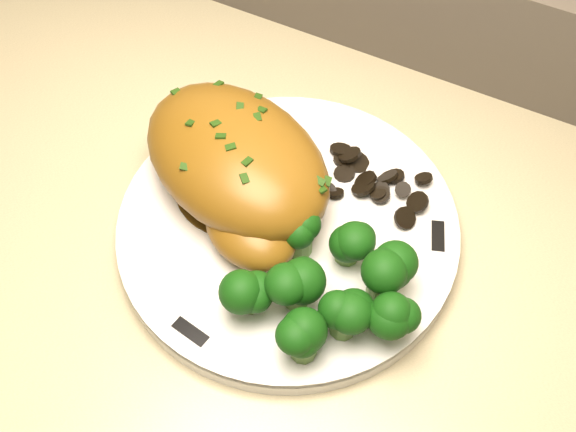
% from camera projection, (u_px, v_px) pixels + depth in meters
% --- Properties ---
extents(plate, '(0.34, 0.34, 0.02)m').
position_uv_depth(plate, '(288.00, 229.00, 0.61)').
color(plate, silver).
rests_on(plate, counter).
extents(rim_accent_0, '(0.02, 0.03, 0.00)m').
position_uv_depth(rim_accent_0, '(438.00, 236.00, 0.60)').
color(rim_accent_0, black).
rests_on(rim_accent_0, plate).
extents(rim_accent_1, '(0.03, 0.03, 0.00)m').
position_uv_depth(rim_accent_1, '(234.00, 120.00, 0.67)').
color(rim_accent_1, black).
rests_on(rim_accent_1, plate).
extents(rim_accent_2, '(0.03, 0.02, 0.00)m').
position_uv_depth(rim_accent_2, '(190.00, 332.00, 0.55)').
color(rim_accent_2, black).
rests_on(rim_accent_2, plate).
extents(gravy_pool, '(0.11, 0.11, 0.00)m').
position_uv_depth(gravy_pool, '(239.00, 185.00, 0.63)').
color(gravy_pool, '#3A270A').
rests_on(gravy_pool, plate).
extents(chicken_breast, '(0.22, 0.19, 0.07)m').
position_uv_depth(chicken_breast, '(238.00, 167.00, 0.59)').
color(chicken_breast, brown).
rests_on(chicken_breast, plate).
extents(mushroom_pile, '(0.08, 0.06, 0.02)m').
position_uv_depth(mushroom_pile, '(370.00, 190.00, 0.62)').
color(mushroom_pile, black).
rests_on(mushroom_pile, plate).
extents(broccoli_florets, '(0.13, 0.12, 0.05)m').
position_uv_depth(broccoli_florets, '(327.00, 284.00, 0.54)').
color(broccoli_florets, '#507632').
rests_on(broccoli_florets, plate).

